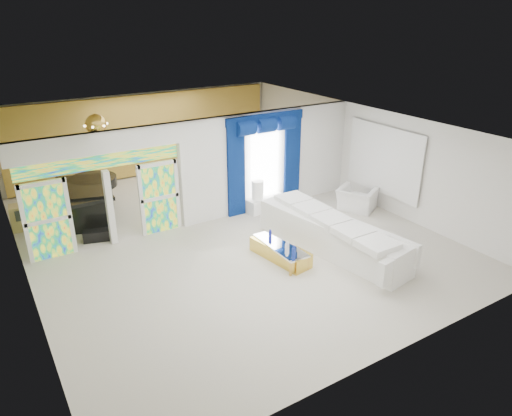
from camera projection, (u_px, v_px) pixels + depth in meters
floor at (224, 232)px, 13.02m from camera, size 12.00×12.00×0.00m
dividing_wall at (270, 159)px, 14.25m from camera, size 5.70×0.18×3.00m
dividing_header at (98, 143)px, 11.35m from camera, size 4.30×0.18×0.55m
stained_panel_left at (48, 220)px, 11.33m from camera, size 0.95×0.04×2.00m
stained_panel_right at (159, 198)px, 12.72m from camera, size 0.95×0.04×2.00m
stained_transom at (101, 162)px, 11.54m from camera, size 4.00×0.05×0.35m
window_pane at (264, 163)px, 14.07m from camera, size 1.00×0.02×2.30m
blue_drape_left at (236, 171)px, 13.59m from camera, size 0.55×0.10×2.80m
blue_drape_right at (292, 160)px, 14.56m from camera, size 0.55×0.10×2.80m
blue_pelmet at (265, 118)px, 13.52m from camera, size 2.60×0.12×0.25m
wall_mirror at (384, 160)px, 14.02m from camera, size 0.04×2.70×1.90m
gold_curtains at (146, 135)px, 17.05m from camera, size 9.70×0.12×2.90m
white_sofa at (331, 236)px, 11.89m from camera, size 1.60×4.44×0.83m
coffee_table at (280, 252)px, 11.56m from camera, size 0.82×1.75×0.37m
console_table at (266, 203)px, 14.41m from camera, size 1.30×0.56×0.42m
table_lamp at (258, 190)px, 14.07m from camera, size 0.36×0.36×0.58m
armchair at (357, 199)px, 14.35m from camera, size 1.33×1.39×0.70m
grand_piano at (84, 203)px, 13.64m from camera, size 2.10×2.44×1.05m
piano_bench at (100, 235)px, 12.54m from camera, size 0.92×0.56×0.29m
tv_console at (21, 217)px, 13.06m from camera, size 0.54×0.50×0.73m
chandelier at (96, 124)px, 13.53m from camera, size 0.60×0.60×0.60m
decanters at (285, 245)px, 11.32m from camera, size 0.12×1.13×0.19m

